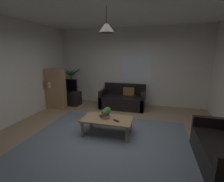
# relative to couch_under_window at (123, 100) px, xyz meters

# --- Properties ---
(floor) EXTENTS (5.49, 5.58, 0.02)m
(floor) POSITION_rel_couch_under_window_xyz_m (0.13, -2.29, -0.28)
(floor) COLOR #9E8466
(floor) RESTS_ON ground
(rug) EXTENTS (3.57, 3.07, 0.01)m
(rug) POSITION_rel_couch_under_window_xyz_m (0.13, -2.49, -0.27)
(rug) COLOR slate
(rug) RESTS_ON ground
(wall_back) EXTENTS (5.61, 0.06, 2.83)m
(wall_back) POSITION_rel_couch_under_window_xyz_m (0.13, 0.53, 1.14)
(wall_back) COLOR silver
(wall_back) RESTS_ON ground
(wall_left) EXTENTS (0.06, 5.58, 2.83)m
(wall_left) POSITION_rel_couch_under_window_xyz_m (-2.65, -2.29, 1.14)
(wall_left) COLOR silver
(wall_left) RESTS_ON ground
(ceiling) EXTENTS (5.49, 5.58, 0.02)m
(ceiling) POSITION_rel_couch_under_window_xyz_m (0.13, -2.29, 2.57)
(ceiling) COLOR white
(window_pane) EXTENTS (1.08, 0.01, 1.10)m
(window_pane) POSITION_rel_couch_under_window_xyz_m (0.39, 0.50, 1.06)
(window_pane) COLOR white
(couch_under_window) EXTENTS (1.56, 0.89, 0.82)m
(couch_under_window) POSITION_rel_couch_under_window_xyz_m (0.00, 0.00, 0.00)
(couch_under_window) COLOR black
(couch_under_window) RESTS_ON ground
(coffee_table) EXTENTS (1.18, 0.66, 0.40)m
(coffee_table) POSITION_rel_couch_under_window_xyz_m (0.04, -2.10, 0.07)
(coffee_table) COLOR #A87F56
(coffee_table) RESTS_ON ground
(book_on_table_0) EXTENTS (0.15, 0.12, 0.02)m
(book_on_table_0) POSITION_rel_couch_under_window_xyz_m (-0.10, -2.03, 0.14)
(book_on_table_0) COLOR #72387F
(book_on_table_0) RESTS_ON coffee_table
(book_on_table_1) EXTENTS (0.16, 0.11, 0.03)m
(book_on_table_1) POSITION_rel_couch_under_window_xyz_m (-0.09, -2.03, 0.17)
(book_on_table_1) COLOR #387247
(book_on_table_1) RESTS_ON coffee_table
(remote_on_table_0) EXTENTS (0.16, 0.14, 0.02)m
(remote_on_table_0) POSITION_rel_couch_under_window_xyz_m (0.28, -2.19, 0.14)
(remote_on_table_0) COLOR black
(remote_on_table_0) RESTS_ON coffee_table
(potted_plant_on_table) EXTENTS (0.22, 0.20, 0.27)m
(potted_plant_on_table) POSITION_rel_couch_under_window_xyz_m (0.02, -2.09, 0.27)
(potted_plant_on_table) COLOR #B77051
(potted_plant_on_table) RESTS_ON coffee_table
(tv_stand) EXTENTS (0.90, 0.44, 0.50)m
(tv_stand) POSITION_rel_couch_under_window_xyz_m (-2.07, -0.25, -0.02)
(tv_stand) COLOR black
(tv_stand) RESTS_ON ground
(tv) EXTENTS (0.79, 0.16, 0.49)m
(tv) POSITION_rel_couch_under_window_xyz_m (-2.07, -0.27, 0.48)
(tv) COLOR black
(tv) RESTS_ON tv_stand
(potted_palm_corner) EXTENTS (0.79, 0.76, 1.43)m
(potted_palm_corner) POSITION_rel_couch_under_window_xyz_m (-2.16, 0.23, 0.39)
(potted_palm_corner) COLOR brown
(potted_palm_corner) RESTS_ON ground
(bookshelf_corner) EXTENTS (0.70, 0.31, 1.40)m
(bookshelf_corner) POSITION_rel_couch_under_window_xyz_m (-2.25, -0.75, 0.43)
(bookshelf_corner) COLOR #A87F56
(bookshelf_corner) RESTS_ON ground
(pendant_lamp) EXTENTS (0.33, 0.33, 0.51)m
(pendant_lamp) POSITION_rel_couch_under_window_xyz_m (0.04, -2.10, 2.17)
(pendant_lamp) COLOR black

